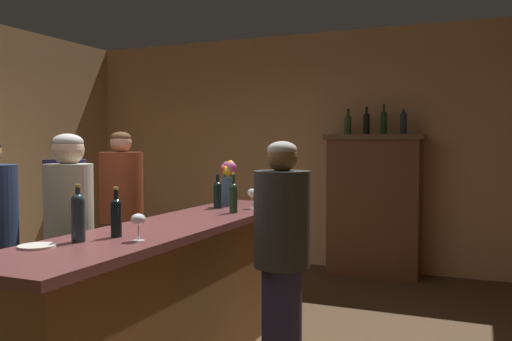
# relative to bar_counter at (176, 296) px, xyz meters

# --- Properties ---
(wall_back) EXTENTS (5.63, 0.12, 2.86)m
(wall_back) POSITION_rel_bar_counter_xyz_m (-0.45, 3.40, 0.94)
(wall_back) COLOR tan
(wall_back) RESTS_ON ground
(bar_counter) EXTENTS (0.65, 2.98, 0.98)m
(bar_counter) POSITION_rel_bar_counter_xyz_m (0.00, 0.00, 0.00)
(bar_counter) COLOR brown
(bar_counter) RESTS_ON ground
(display_cabinet) EXTENTS (1.09, 0.46, 1.61)m
(display_cabinet) POSITION_rel_bar_counter_xyz_m (0.74, 3.08, 0.35)
(display_cabinet) COLOR brown
(display_cabinet) RESTS_ON ground
(wine_bottle_syrah) EXTENTS (0.06, 0.06, 0.28)m
(wine_bottle_syrah) POSITION_rel_bar_counter_xyz_m (-0.12, 0.85, 0.61)
(wine_bottle_syrah) COLOR black
(wine_bottle_syrah) RESTS_ON bar_counter
(wine_bottle_pinot) EXTENTS (0.06, 0.06, 0.28)m
(wine_bottle_pinot) POSITION_rel_bar_counter_xyz_m (-0.02, -0.59, 0.61)
(wine_bottle_pinot) COLOR black
(wine_bottle_pinot) RESTS_ON bar_counter
(wine_bottle_merlot) EXTENTS (0.07, 0.07, 0.31)m
(wine_bottle_merlot) POSITION_rel_bar_counter_xyz_m (-0.11, -0.79, 0.63)
(wine_bottle_merlot) COLOR #202F35
(wine_bottle_merlot) RESTS_ON bar_counter
(wine_bottle_riesling) EXTENTS (0.06, 0.06, 0.31)m
(wine_bottle_riesling) POSITION_rel_bar_counter_xyz_m (0.13, 0.63, 0.61)
(wine_bottle_riesling) COLOR #1B341D
(wine_bottle_riesling) RESTS_ON bar_counter
(wine_glass_front) EXTENTS (0.07, 0.07, 0.16)m
(wine_glass_front) POSITION_rel_bar_counter_xyz_m (0.15, 0.93, 0.61)
(wine_glass_front) COLOR white
(wine_glass_front) RESTS_ON bar_counter
(wine_glass_mid) EXTENTS (0.08, 0.08, 0.15)m
(wine_glass_mid) POSITION_rel_bar_counter_xyz_m (0.17, -0.64, 0.60)
(wine_glass_mid) COLOR white
(wine_glass_mid) RESTS_ON bar_counter
(wine_glass_rear) EXTENTS (0.07, 0.07, 0.15)m
(wine_glass_rear) POSITION_rel_bar_counter_xyz_m (0.09, 1.26, 0.60)
(wine_glass_rear) COLOR white
(wine_glass_rear) RESTS_ON bar_counter
(flower_arrangement) EXTENTS (0.14, 0.13, 0.38)m
(flower_arrangement) POSITION_rel_bar_counter_xyz_m (-0.11, 1.02, 0.71)
(flower_arrangement) COLOR #3B5A74
(flower_arrangement) RESTS_ON bar_counter
(cheese_plate) EXTENTS (0.19, 0.19, 0.01)m
(cheese_plate) POSITION_rel_bar_counter_xyz_m (-0.20, -0.99, 0.49)
(cheese_plate) COLOR white
(cheese_plate) RESTS_ON bar_counter
(display_bottle_left) EXTENTS (0.08, 0.08, 0.30)m
(display_bottle_left) POSITION_rel_bar_counter_xyz_m (0.43, 3.08, 1.25)
(display_bottle_left) COLOR #2C4F2A
(display_bottle_left) RESTS_ON display_cabinet
(display_bottle_midleft) EXTENTS (0.08, 0.08, 0.31)m
(display_bottle_midleft) POSITION_rel_bar_counter_xyz_m (0.64, 3.08, 1.26)
(display_bottle_midleft) COLOR black
(display_bottle_midleft) RESTS_ON display_cabinet
(display_bottle_center) EXTENTS (0.07, 0.07, 0.34)m
(display_bottle_center) POSITION_rel_bar_counter_xyz_m (0.83, 3.08, 1.26)
(display_bottle_center) COLOR #193A18
(display_bottle_center) RESTS_ON display_cabinet
(display_bottle_midright) EXTENTS (0.07, 0.07, 0.30)m
(display_bottle_midright) POSITION_rel_bar_counter_xyz_m (1.05, 3.08, 1.26)
(display_bottle_midright) COLOR #232B34
(display_bottle_midright) RESTS_ON display_cabinet
(patron_tall) EXTENTS (0.39, 0.39, 1.61)m
(patron_tall) POSITION_rel_bar_counter_xyz_m (-1.14, 0.93, 0.38)
(patron_tall) COLOR #35272B
(patron_tall) RESTS_ON ground
(patron_in_navy) EXTENTS (0.32, 0.32, 1.57)m
(patron_in_navy) POSITION_rel_bar_counter_xyz_m (-0.65, -0.27, 0.39)
(patron_in_navy) COLOR #B0A791
(patron_in_navy) RESTS_ON ground
(patron_near_entrance) EXTENTS (0.33, 0.33, 1.58)m
(patron_near_entrance) POSITION_rel_bar_counter_xyz_m (-1.15, 0.23, 0.38)
(patron_near_entrance) COLOR #3F654A
(patron_near_entrance) RESTS_ON ground
(bartender) EXTENTS (0.34, 0.34, 1.52)m
(bartender) POSITION_rel_bar_counter_xyz_m (0.78, -0.07, 0.34)
(bartender) COLOR #242444
(bartender) RESTS_ON ground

